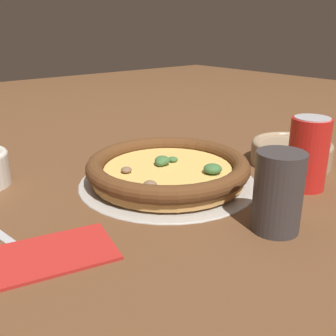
# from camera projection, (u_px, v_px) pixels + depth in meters

# --- Properties ---
(ground_plane) EXTENTS (3.00, 3.00, 0.00)m
(ground_plane) POSITION_uv_depth(u_px,v_px,m) (168.00, 183.00, 0.70)
(ground_plane) COLOR brown
(pizza_tray) EXTENTS (0.32, 0.32, 0.01)m
(pizza_tray) POSITION_uv_depth(u_px,v_px,m) (168.00, 181.00, 0.70)
(pizza_tray) COLOR #B7B2A8
(pizza_tray) RESTS_ON ground_plane
(pizza) EXTENTS (0.29, 0.29, 0.04)m
(pizza) POSITION_uv_depth(u_px,v_px,m) (168.00, 168.00, 0.69)
(pizza) COLOR tan
(pizza) RESTS_ON pizza_tray
(bowl_near) EXTENTS (0.16, 0.16, 0.05)m
(bowl_near) POSITION_uv_depth(u_px,v_px,m) (291.00, 152.00, 0.79)
(bowl_near) COLOR #9E8466
(bowl_near) RESTS_ON ground_plane
(drinking_cup) EXTENTS (0.07, 0.07, 0.11)m
(drinking_cup) POSITION_uv_depth(u_px,v_px,m) (278.00, 192.00, 0.52)
(drinking_cup) COLOR #383333
(drinking_cup) RESTS_ON ground_plane
(napkin) EXTENTS (0.18, 0.13, 0.01)m
(napkin) POSITION_uv_depth(u_px,v_px,m) (47.00, 254.00, 0.48)
(napkin) COLOR #B2231E
(napkin) RESTS_ON ground_plane
(fork) EXTENTS (0.04, 0.17, 0.00)m
(fork) POSITION_uv_depth(u_px,v_px,m) (19.00, 248.00, 0.49)
(fork) COLOR #B7B7BC
(fork) RESTS_ON ground_plane
(beverage_can) EXTENTS (0.07, 0.07, 0.12)m
(beverage_can) POSITION_uv_depth(u_px,v_px,m) (308.00, 154.00, 0.66)
(beverage_can) COLOR red
(beverage_can) RESTS_ON ground_plane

